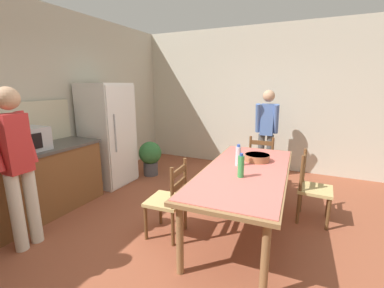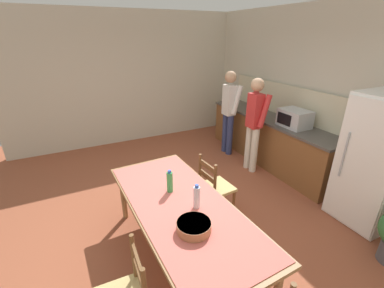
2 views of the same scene
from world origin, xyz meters
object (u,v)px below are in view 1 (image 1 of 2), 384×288
(refrigerator, at_px, (108,135))
(potted_plant, at_px, (150,156))
(bottle_near_centre, at_px, (241,166))
(chair_side_near_right, at_px, (312,188))
(microwave, at_px, (24,140))
(chair_side_far_left, at_px, (169,200))
(bottle_off_centre, at_px, (238,156))
(serving_bowl, at_px, (257,157))
(dining_table, at_px, (245,175))
(chair_head_end, at_px, (261,162))
(person_by_table, at_px, (267,129))
(person_at_counter, at_px, (17,161))

(refrigerator, xyz_separation_m, potted_plant, (0.64, -0.43, -0.50))
(bottle_near_centre, distance_m, chair_side_near_right, 1.20)
(microwave, bearing_deg, chair_side_far_left, -76.98)
(refrigerator, relative_size, bottle_off_centre, 6.57)
(chair_side_near_right, bearing_deg, bottle_off_centre, 118.74)
(serving_bowl, height_order, potted_plant, serving_bowl)
(dining_table, relative_size, chair_side_far_left, 2.55)
(refrigerator, relative_size, chair_head_end, 1.95)
(dining_table, height_order, person_by_table, person_by_table)
(serving_bowl, distance_m, person_at_counter, 2.78)
(bottle_near_centre, height_order, serving_bowl, bottle_near_centre)
(serving_bowl, relative_size, chair_head_end, 0.35)
(chair_side_near_right, xyz_separation_m, chair_side_far_left, (-1.10, 1.50, 0.00))
(microwave, height_order, potted_plant, microwave)
(chair_side_far_left, bearing_deg, person_by_table, 161.02)
(microwave, relative_size, bottle_off_centre, 1.85)
(bottle_off_centre, bearing_deg, person_by_table, -0.94)
(dining_table, relative_size, person_by_table, 1.41)
(potted_plant, bearing_deg, dining_table, -117.34)
(chair_side_near_right, bearing_deg, bottle_near_centre, 140.54)
(potted_plant, bearing_deg, person_at_counter, -178.37)
(bottle_near_centre, bearing_deg, refrigerator, 73.84)
(dining_table, distance_m, chair_head_end, 1.45)
(dining_table, distance_m, serving_bowl, 0.42)
(chair_head_end, distance_m, chair_side_near_right, 1.20)
(chair_head_end, xyz_separation_m, chair_side_near_right, (-0.88, -0.81, 0.00))
(refrigerator, bearing_deg, chair_side_near_right, -88.43)
(refrigerator, distance_m, chair_side_near_right, 3.34)
(refrigerator, relative_size, microwave, 3.55)
(person_at_counter, bearing_deg, microwave, -38.92)
(bottle_off_centre, xyz_separation_m, serving_bowl, (0.29, -0.18, -0.07))
(dining_table, xyz_separation_m, person_by_table, (1.98, 0.09, 0.24))
(microwave, relative_size, person_by_table, 0.30)
(microwave, height_order, person_by_table, person_by_table)
(bottle_off_centre, bearing_deg, microwave, 113.72)
(bottle_near_centre, height_order, potted_plant, bottle_near_centre)
(serving_bowl, bearing_deg, bottle_off_centre, 148.58)
(microwave, height_order, dining_table, microwave)
(chair_side_far_left, xyz_separation_m, person_by_table, (2.53, -0.65, 0.49))
(potted_plant, bearing_deg, chair_side_near_right, -100.83)
(person_by_table, bearing_deg, person_at_counter, -32.90)
(chair_side_far_left, distance_m, person_by_table, 2.66)
(person_at_counter, xyz_separation_m, person_by_table, (3.37, -1.97, -0.05))
(chair_head_end, relative_size, potted_plant, 1.36)
(serving_bowl, xyz_separation_m, chair_side_far_left, (-0.95, 0.80, -0.37))
(microwave, distance_m, chair_side_far_left, 1.98)
(microwave, distance_m, potted_plant, 2.23)
(person_at_counter, bearing_deg, bottle_near_centre, -151.98)
(microwave, bearing_deg, bottle_off_centre, -66.28)
(refrigerator, relative_size, chair_side_far_left, 1.95)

